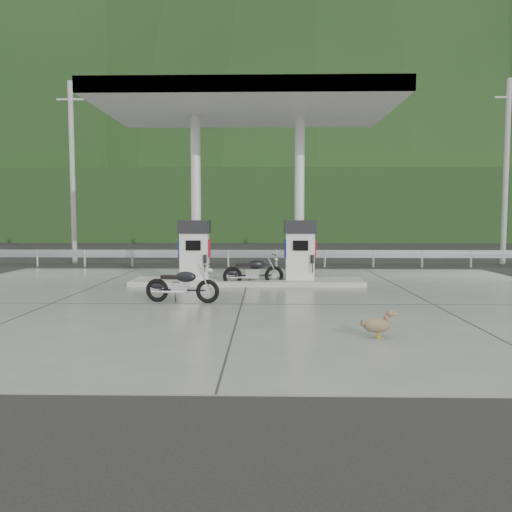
{
  "coord_description": "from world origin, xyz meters",
  "views": [
    {
      "loc": [
        0.58,
        -12.58,
        2.05
      ],
      "look_at": [
        0.3,
        1.0,
        1.0
      ],
      "focal_mm": 35.0,
      "sensor_mm": 36.0,
      "label": 1
    }
  ],
  "objects_px": {
    "motorcycle_left": "(182,286)",
    "motorcycle_right": "(253,272)",
    "gas_pump_left": "(195,250)",
    "duck": "(377,326)",
    "gas_pump_right": "(300,250)"
  },
  "relations": [
    {
      "from": "gas_pump_left",
      "to": "motorcycle_right",
      "type": "distance_m",
      "value": 1.92
    },
    {
      "from": "gas_pump_left",
      "to": "motorcycle_right",
      "type": "xyz_separation_m",
      "value": [
        1.8,
        -0.23,
        -0.64
      ]
    },
    {
      "from": "motorcycle_right",
      "to": "duck",
      "type": "distance_m",
      "value": 6.9
    },
    {
      "from": "motorcycle_left",
      "to": "motorcycle_right",
      "type": "height_order",
      "value": "motorcycle_right"
    },
    {
      "from": "gas_pump_left",
      "to": "duck",
      "type": "height_order",
      "value": "gas_pump_left"
    },
    {
      "from": "motorcycle_left",
      "to": "motorcycle_right",
      "type": "distance_m",
      "value": 3.46
    },
    {
      "from": "gas_pump_left",
      "to": "duck",
      "type": "bearing_deg",
      "value": -59.01
    },
    {
      "from": "gas_pump_left",
      "to": "motorcycle_left",
      "type": "height_order",
      "value": "gas_pump_left"
    },
    {
      "from": "gas_pump_left",
      "to": "gas_pump_right",
      "type": "relative_size",
      "value": 1.0
    },
    {
      "from": "gas_pump_right",
      "to": "duck",
      "type": "relative_size",
      "value": 3.17
    },
    {
      "from": "gas_pump_left",
      "to": "duck",
      "type": "relative_size",
      "value": 3.17
    },
    {
      "from": "gas_pump_right",
      "to": "motorcycle_right",
      "type": "distance_m",
      "value": 1.56
    },
    {
      "from": "motorcycle_right",
      "to": "gas_pump_left",
      "type": "bearing_deg",
      "value": 161.82
    },
    {
      "from": "gas_pump_left",
      "to": "motorcycle_right",
      "type": "relative_size",
      "value": 1.05
    },
    {
      "from": "duck",
      "to": "motorcycle_left",
      "type": "bearing_deg",
      "value": 131.68
    }
  ]
}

